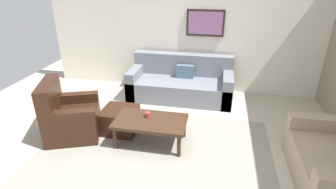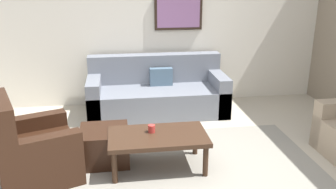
{
  "view_description": "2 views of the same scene",
  "coord_description": "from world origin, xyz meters",
  "px_view_note": "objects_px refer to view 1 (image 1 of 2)",
  "views": [
    {
      "loc": [
        0.84,
        -3.11,
        2.46
      ],
      "look_at": [
        0.11,
        0.5,
        0.75
      ],
      "focal_mm": 28.17,
      "sensor_mm": 36.0,
      "label": 1
    },
    {
      "loc": [
        -0.53,
        -3.4,
        2.1
      ],
      "look_at": [
        0.02,
        0.4,
        0.83
      ],
      "focal_mm": 38.7,
      "sensor_mm": 36.0,
      "label": 2
    }
  ],
  "objects_px": {
    "ottoman": "(120,120)",
    "cup": "(148,115)",
    "couch_main": "(181,83)",
    "framed_artwork": "(205,23)",
    "coffee_table": "(150,123)",
    "armchair_leather": "(68,118)"
  },
  "relations": [
    {
      "from": "ottoman",
      "to": "cup",
      "type": "relative_size",
      "value": 6.45
    },
    {
      "from": "couch_main",
      "to": "ottoman",
      "type": "relative_size",
      "value": 3.83
    },
    {
      "from": "ottoman",
      "to": "framed_artwork",
      "type": "distance_m",
      "value": 2.69
    },
    {
      "from": "couch_main",
      "to": "framed_artwork",
      "type": "distance_m",
      "value": 1.35
    },
    {
      "from": "ottoman",
      "to": "coffee_table",
      "type": "bearing_deg",
      "value": -22.16
    },
    {
      "from": "armchair_leather",
      "to": "coffee_table",
      "type": "xyz_separation_m",
      "value": [
        1.38,
        0.05,
        0.05
      ]
    },
    {
      "from": "ottoman",
      "to": "cup",
      "type": "bearing_deg",
      "value": -17.6
    },
    {
      "from": "armchair_leather",
      "to": "cup",
      "type": "xyz_separation_m",
      "value": [
        1.31,
        0.12,
        0.15
      ]
    },
    {
      "from": "ottoman",
      "to": "coffee_table",
      "type": "distance_m",
      "value": 0.67
    },
    {
      "from": "couch_main",
      "to": "coffee_table",
      "type": "xyz_separation_m",
      "value": [
        -0.2,
        -1.82,
        0.06
      ]
    },
    {
      "from": "ottoman",
      "to": "framed_artwork",
      "type": "xyz_separation_m",
      "value": [
        1.22,
        2.01,
        1.31
      ]
    },
    {
      "from": "armchair_leather",
      "to": "couch_main",
      "type": "bearing_deg",
      "value": 50.0
    },
    {
      "from": "couch_main",
      "to": "coffee_table",
      "type": "height_order",
      "value": "couch_main"
    },
    {
      "from": "cup",
      "to": "framed_artwork",
      "type": "xyz_separation_m",
      "value": [
        0.68,
        2.18,
        1.06
      ]
    },
    {
      "from": "framed_artwork",
      "to": "ottoman",
      "type": "bearing_deg",
      "value": -121.2
    },
    {
      "from": "couch_main",
      "to": "framed_artwork",
      "type": "bearing_deg",
      "value": 45.65
    },
    {
      "from": "armchair_leather",
      "to": "cup",
      "type": "height_order",
      "value": "armchair_leather"
    },
    {
      "from": "couch_main",
      "to": "framed_artwork",
      "type": "relative_size",
      "value": 2.74
    },
    {
      "from": "armchair_leather",
      "to": "framed_artwork",
      "type": "xyz_separation_m",
      "value": [
        1.99,
        2.3,
        1.2
      ]
    },
    {
      "from": "couch_main",
      "to": "cup",
      "type": "height_order",
      "value": "couch_main"
    },
    {
      "from": "couch_main",
      "to": "cup",
      "type": "xyz_separation_m",
      "value": [
        -0.26,
        -1.75,
        0.16
      ]
    },
    {
      "from": "coffee_table",
      "to": "cup",
      "type": "distance_m",
      "value": 0.13
    }
  ]
}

